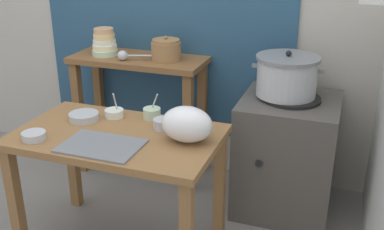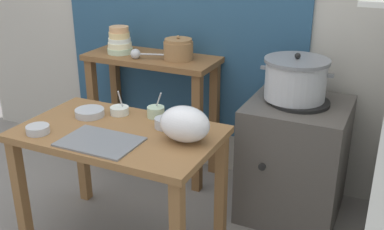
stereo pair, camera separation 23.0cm
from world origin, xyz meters
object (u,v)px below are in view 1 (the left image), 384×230
Objects in this scene: back_shelf_table at (139,87)px; bowl_stack_enamel at (105,43)px; plastic_bag at (187,124)px; prep_bowl_1 at (84,116)px; prep_bowl_2 at (34,136)px; prep_bowl_4 at (152,113)px; prep_table at (118,152)px; prep_bowl_3 at (114,113)px; prep_bowl_0 at (164,123)px; steamer_pot at (287,76)px; stove_block at (286,154)px; serving_tray at (101,146)px; clay_pot at (166,50)px; ladle at (124,55)px.

back_shelf_table is 0.39m from bowl_stack_enamel.
plastic_bag is 0.66m from prep_bowl_1.
prep_bowl_4 reaches higher than prep_bowl_2.
prep_bowl_1 is at bearing 158.79° from prep_table.
prep_bowl_1 is 1.08× the size of prep_bowl_3.
back_shelf_table is 3.58× the size of plastic_bag.
prep_bowl_3 is (-0.34, 0.06, -0.00)m from prep_bowl_0.
steamer_pot is 1.24m from prep_bowl_1.
back_shelf_table is 0.71m from prep_bowl_4.
plastic_bag is 1.58× the size of prep_bowl_1.
stove_block is 1.14m from prep_bowl_3.
prep_bowl_3 is at bearing -150.84° from stove_block.
serving_tray is 3.23× the size of prep_bowl_2.
prep_bowl_3 is at bearing -95.19° from clay_pot.
prep_bowl_0 reaches higher than prep_table.
prep_table is at bearing -71.89° from back_shelf_table.
plastic_bag reaches higher than stove_block.
stove_block is at bearing 38.47° from prep_bowl_2.
prep_table is 1.05m from bowl_stack_enamel.
back_shelf_table reaches higher than prep_bowl_1.
prep_bowl_4 is (-0.12, 0.11, 0.00)m from prep_bowl_0.
ladle is 1.57× the size of prep_bowl_3.
stove_block is at bearing -8.38° from clay_pot.
ladle is (-0.27, -0.11, -0.04)m from clay_pot.
clay_pot is 0.76× the size of plastic_bag.
stove_block is at bearing 41.71° from prep_table.
back_shelf_table is 5.65× the size of prep_bowl_1.
prep_table is at bearing -136.08° from steamer_pot.
prep_bowl_0 is at bearing -68.86° from clay_pot.
clay_pot is 0.29m from ladle.
stove_block is 1.27m from ladle.
prep_bowl_3 is at bearing 35.01° from prep_bowl_1.
bowl_stack_enamel reaches higher than serving_tray.
stove_block is 0.52m from steamer_pot.
steamer_pot is at bearing 35.66° from prep_bowl_4.
prep_table is 6.47× the size of prep_bowl_1.
prep_bowl_4 is (-0.29, 0.22, -0.06)m from plastic_bag.
prep_table is 0.27m from prep_bowl_3.
back_shelf_table is 4.96× the size of bowl_stack_enamel.
clay_pot reaches higher than stove_block.
bowl_stack_enamel is 0.22m from ladle.
prep_bowl_0 is at bearing 31.58° from prep_bowl_2.
steamer_pot is 1.11m from ladle.
clay_pot reaches higher than prep_table.
prep_bowl_0 is (0.28, -0.72, -0.22)m from clay_pot.
clay_pot is 0.70m from prep_bowl_3.
bowl_stack_enamel is (-1.30, 0.08, 0.08)m from steamer_pot.
steamer_pot is 2.78× the size of prep_bowl_4.
bowl_stack_enamel reaches higher than steamer_pot.
plastic_bag reaches higher than prep_bowl_1.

